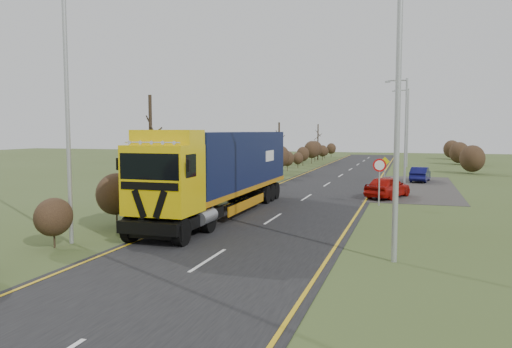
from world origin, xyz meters
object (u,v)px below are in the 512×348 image
Objects in this scene: streetlight_near at (394,89)px; car_blue_sedan at (420,174)px; speed_sign at (379,172)px; lorry at (222,167)px; car_red_hatchback at (388,187)px.

car_blue_sedan is at bearing 87.09° from streetlight_near.
streetlight_near is 3.76× the size of speed_sign.
lorry reaches higher than car_red_hatchback.
lorry is at bearing -143.79° from speed_sign.
car_blue_sedan is (2.14, 11.10, -0.09)m from car_red_hatchback.
lorry is 3.75× the size of car_red_hatchback.
car_red_hatchback is 1.53× the size of speed_sign.
speed_sign is (7.37, 5.40, -0.52)m from lorry.
car_red_hatchback is 1.11× the size of car_blue_sedan.
car_red_hatchback is at bearing 87.09° from car_blue_sedan.
car_blue_sedan is (9.83, 20.00, -1.81)m from lorry.
car_red_hatchback is at bearing 84.75° from speed_sign.
car_red_hatchback is 11.30m from car_blue_sedan.
streetlight_near is (8.46, -6.90, 3.12)m from lorry.
car_red_hatchback is 3.72m from speed_sign.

